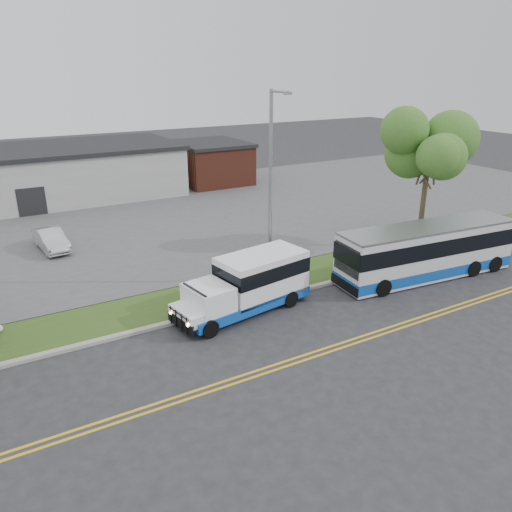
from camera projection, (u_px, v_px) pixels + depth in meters
ground at (245, 318)px, 22.30m from camera, size 140.00×140.00×0.00m
lane_line_north at (292, 359)px, 19.17m from camera, size 70.00×0.12×0.01m
lane_line_south at (297, 363)px, 18.93m from camera, size 70.00×0.12×0.01m
curb at (233, 307)px, 23.16m from camera, size 80.00×0.30×0.15m
verge at (217, 293)px, 24.63m from camera, size 80.00×3.30×0.10m
parking_lot at (132, 221)px, 36.07m from camera, size 80.00×25.00×0.10m
commercial_building at (22, 176)px, 40.64m from camera, size 25.40×10.40×4.35m
brick_wing at (211, 162)px, 47.56m from camera, size 6.30×7.30×3.90m
tree_east at (430, 146)px, 29.02m from camera, size 5.20×5.20×8.33m
streetlight_near at (271, 184)px, 24.04m from camera, size 0.35×1.53×9.50m
shuttle_bus at (251, 282)px, 22.72m from camera, size 6.86×3.14×2.54m
transit_bus at (426, 251)px, 26.28m from camera, size 10.35×3.25×2.82m
parked_car_a at (51, 240)px, 30.14m from camera, size 1.78×4.00×1.28m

